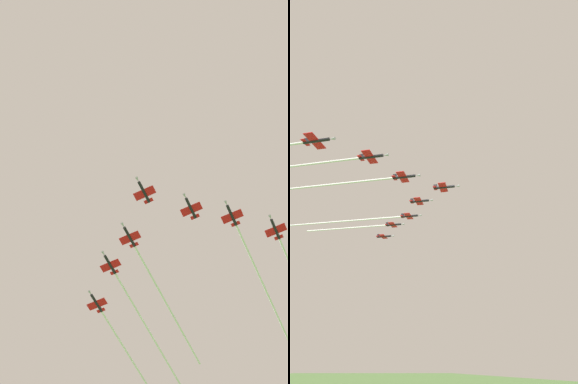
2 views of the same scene
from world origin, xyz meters
The scene contains 6 objects.
jet_lead centered at (4.82, 8.65, 184.76)m, with size 9.12×11.98×2.49m.
jet_port_inner centered at (-3.61, -9.52, 185.87)m, with size 9.12×11.98×2.49m.
jet_starboard_inner centered at (30.00, -25.86, 183.64)m, with size 26.68×75.68×2.49m.
jet_port_outer centered at (-5.13, -49.38, 184.15)m, with size 28.46×81.30×2.49m.
jet_starboard_outer centered at (46.29, -32.43, 185.35)m, with size 28.09×80.13×2.49m.
jet_port_trail centered at (63.72, -42.56, 184.11)m, with size 28.71×82.08×2.49m.
Camera 1 is at (-49.51, 66.37, 2.16)m, focal length 47.99 mm.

